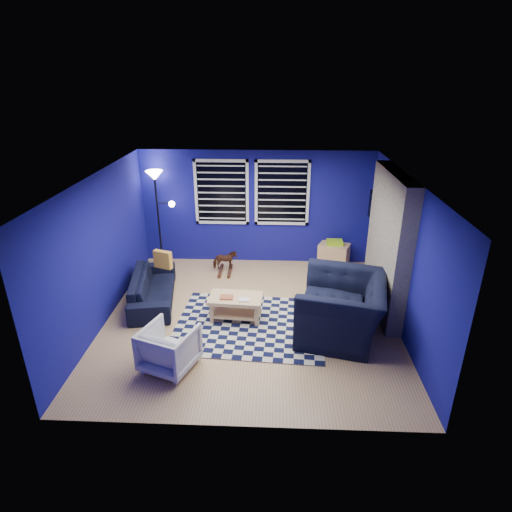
{
  "coord_description": "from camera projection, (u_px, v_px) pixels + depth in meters",
  "views": [
    {
      "loc": [
        0.38,
        -6.46,
        4.02
      ],
      "look_at": [
        0.09,
        0.3,
        1.07
      ],
      "focal_mm": 30.0,
      "sensor_mm": 36.0,
      "label": 1
    }
  ],
  "objects": [
    {
      "name": "tv",
      "position": [
        375.0,
        210.0,
        8.71
      ],
      "size": [
        0.07,
        1.0,
        0.58
      ],
      "color": "black",
      "rests_on": "wall_right"
    },
    {
      "name": "throw_pillow",
      "position": [
        163.0,
        259.0,
        8.11
      ],
      "size": [
        0.37,
        0.23,
        0.34
      ],
      "primitive_type": "cube",
      "rotation": [
        0.0,
        0.0,
        -0.36
      ],
      "color": "gold",
      "rests_on": "sofa"
    },
    {
      "name": "fireplace",
      "position": [
        387.0,
        247.0,
        7.42
      ],
      "size": [
        0.65,
        2.0,
        2.5
      ],
      "color": "gray",
      "rests_on": "floor"
    },
    {
      "name": "floor_lamp",
      "position": [
        157.0,
        189.0,
        8.99
      ],
      "size": [
        0.57,
        0.35,
        2.1
      ],
      "color": "black",
      "rests_on": "floor"
    },
    {
      "name": "armchair_bent",
      "position": [
        169.0,
        348.0,
        6.17
      ],
      "size": [
        0.92,
        0.93,
        0.66
      ],
      "primitive_type": "imported",
      "rotation": [
        0.0,
        0.0,
        2.78
      ],
      "color": "gray",
      "rests_on": "floor"
    },
    {
      "name": "floor",
      "position": [
        250.0,
        318.0,
        7.54
      ],
      "size": [
        5.0,
        5.0,
        0.0
      ],
      "primitive_type": "plane",
      "color": "tan",
      "rests_on": "ground"
    },
    {
      "name": "window_right",
      "position": [
        282.0,
        193.0,
        9.13
      ],
      "size": [
        1.17,
        0.06,
        1.42
      ],
      "color": "black",
      "rests_on": "wall_back"
    },
    {
      "name": "window_left",
      "position": [
        222.0,
        192.0,
        9.18
      ],
      "size": [
        1.17,
        0.06,
        1.42
      ],
      "color": "black",
      "rests_on": "wall_back"
    },
    {
      "name": "rocking_horse",
      "position": [
        225.0,
        260.0,
        9.13
      ],
      "size": [
        0.36,
        0.55,
        0.42
      ],
      "primitive_type": "imported",
      "rotation": [
        0.0,
        0.0,
        1.84
      ],
      "color": "#472817",
      "rests_on": "floor"
    },
    {
      "name": "wall_right",
      "position": [
        404.0,
        256.0,
        6.94
      ],
      "size": [
        0.0,
        5.0,
        5.0
      ],
      "primitive_type": "plane",
      "rotation": [
        1.57,
        0.0,
        -1.57
      ],
      "color": "navy",
      "rests_on": "floor"
    },
    {
      "name": "coffee_table",
      "position": [
        236.0,
        303.0,
        7.39
      ],
      "size": [
        0.95,
        0.59,
        0.46
      ],
      "rotation": [
        0.0,
        0.0,
        -0.07
      ],
      "color": "tan",
      "rests_on": "rug"
    },
    {
      "name": "wall_back",
      "position": [
        256.0,
        208.0,
        9.33
      ],
      "size": [
        5.0,
        0.0,
        5.0
      ],
      "primitive_type": "plane",
      "rotation": [
        1.57,
        0.0,
        0.0
      ],
      "color": "navy",
      "rests_on": "floor"
    },
    {
      "name": "ceiling",
      "position": [
        249.0,
        178.0,
        6.54
      ],
      "size": [
        5.0,
        5.0,
        0.0
      ],
      "primitive_type": "plane",
      "rotation": [
        3.14,
        0.0,
        0.0
      ],
      "color": "white",
      "rests_on": "wall_back"
    },
    {
      "name": "armchair_big",
      "position": [
        341.0,
        308.0,
        6.9
      ],
      "size": [
        1.76,
        1.62,
        0.98
      ],
      "primitive_type": "imported",
      "rotation": [
        0.0,
        0.0,
        -1.79
      ],
      "color": "black",
      "rests_on": "floor"
    },
    {
      "name": "sofa",
      "position": [
        153.0,
        288.0,
        8.0
      ],
      "size": [
        1.97,
        1.04,
        0.55
      ],
      "primitive_type": "imported",
      "rotation": [
        0.0,
        0.0,
        1.74
      ],
      "color": "black",
      "rests_on": "floor"
    },
    {
      "name": "rug",
      "position": [
        250.0,
        325.0,
        7.33
      ],
      "size": [
        2.63,
        2.17,
        0.02
      ],
      "primitive_type": "cube",
      "rotation": [
        0.0,
        0.0,
        -0.07
      ],
      "color": "black",
      "rests_on": "floor"
    },
    {
      "name": "wall_left",
      "position": [
        101.0,
        250.0,
        7.14
      ],
      "size": [
        0.0,
        5.0,
        5.0
      ],
      "primitive_type": "plane",
      "rotation": [
        1.57,
        0.0,
        1.57
      ],
      "color": "navy",
      "rests_on": "floor"
    },
    {
      "name": "cabinet",
      "position": [
        334.0,
        255.0,
        9.42
      ],
      "size": [
        0.74,
        0.63,
        0.62
      ],
      "rotation": [
        0.0,
        0.0,
        -0.39
      ],
      "color": "tan",
      "rests_on": "floor"
    }
  ]
}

